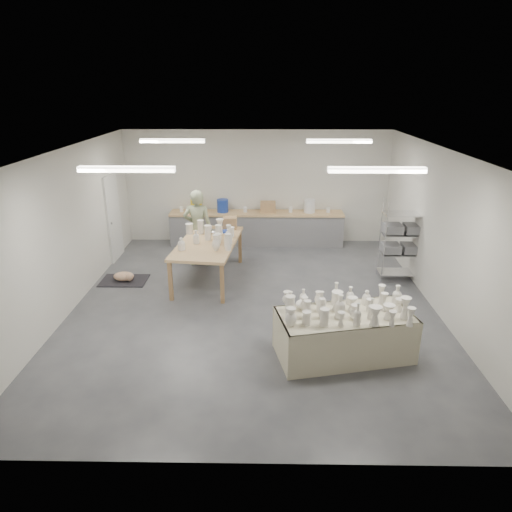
{
  "coord_description": "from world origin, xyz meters",
  "views": [
    {
      "loc": [
        0.18,
        -8.06,
        4.09
      ],
      "look_at": [
        0.04,
        -0.02,
        1.05
      ],
      "focal_mm": 32.0,
      "sensor_mm": 36.0,
      "label": 1
    }
  ],
  "objects_px": {
    "work_table": "(212,240)",
    "potter": "(198,228)",
    "drying_table": "(344,332)",
    "red_stool": "(200,249)"
  },
  "relations": [
    {
      "from": "drying_table",
      "to": "work_table",
      "type": "xyz_separation_m",
      "value": [
        -2.41,
        3.08,
        0.48
      ]
    },
    {
      "from": "drying_table",
      "to": "work_table",
      "type": "height_order",
      "value": "work_table"
    },
    {
      "from": "work_table",
      "to": "drying_table",
      "type": "bearing_deg",
      "value": -45.82
    },
    {
      "from": "work_table",
      "to": "potter",
      "type": "bearing_deg",
      "value": 122.96
    },
    {
      "from": "potter",
      "to": "work_table",
      "type": "bearing_deg",
      "value": 114.82
    },
    {
      "from": "drying_table",
      "to": "work_table",
      "type": "bearing_deg",
      "value": 115.92
    },
    {
      "from": "work_table",
      "to": "potter",
      "type": "xyz_separation_m",
      "value": [
        -0.42,
        0.83,
        0.01
      ]
    },
    {
      "from": "drying_table",
      "to": "potter",
      "type": "distance_m",
      "value": 4.85
    },
    {
      "from": "potter",
      "to": "red_stool",
      "type": "height_order",
      "value": "potter"
    },
    {
      "from": "potter",
      "to": "red_stool",
      "type": "distance_m",
      "value": 0.69
    }
  ]
}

